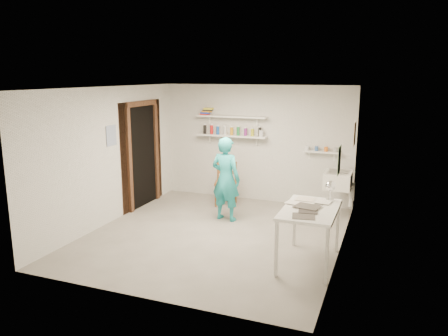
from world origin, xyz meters
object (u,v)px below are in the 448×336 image
(belfast_sink, at_px, (338,180))
(desk_lamp, at_px, (331,186))
(man, at_px, (226,179))
(wooden_chair, at_px, (226,183))
(wall_clock, at_px, (228,163))
(work_table, at_px, (309,236))

(belfast_sink, distance_m, desk_lamp, 1.81)
(man, bearing_deg, wooden_chair, -60.01)
(wooden_chair, bearing_deg, desk_lamp, -51.34)
(man, xyz_separation_m, desk_lamp, (1.95, -0.87, 0.26))
(man, xyz_separation_m, wall_clock, (-0.04, 0.22, 0.25))
(work_table, height_order, desk_lamp, desk_lamp)
(desk_lamp, bearing_deg, wooden_chair, 142.90)
(wall_clock, bearing_deg, belfast_sink, 29.46)
(man, bearing_deg, belfast_sink, -144.57)
(belfast_sink, xyz_separation_m, man, (-1.86, -0.91, 0.06))
(man, height_order, wall_clock, man)
(wall_clock, height_order, desk_lamp, wall_clock)
(belfast_sink, relative_size, wooden_chair, 0.65)
(belfast_sink, bearing_deg, work_table, -92.78)
(wall_clock, bearing_deg, work_table, -31.90)
(wall_clock, bearing_deg, wooden_chair, 123.54)
(man, bearing_deg, desk_lamp, 165.38)
(belfast_sink, height_order, desk_lamp, desk_lamp)
(wooden_chair, xyz_separation_m, work_table, (2.08, -2.20, -0.06))
(desk_lamp, bearing_deg, wall_clock, 151.41)
(work_table, bearing_deg, desk_lamp, 67.58)
(wall_clock, distance_m, desk_lamp, 2.26)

